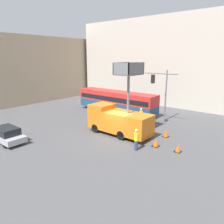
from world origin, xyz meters
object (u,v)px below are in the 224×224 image
object	(u,v)px
traffic_cone_near_truck	(178,148)
traffic_cone_mid_road	(166,134)
road_worker_directing	(141,116)
parked_car_curbside	(6,134)
city_bus	(116,100)
traffic_light_pole	(162,88)
traffic_cone_far_side	(156,143)
road_worker_near_truck	(136,139)
utility_truck	(119,119)

from	to	relation	value
traffic_cone_near_truck	traffic_cone_mid_road	distance (m)	3.61
road_worker_directing	parked_car_curbside	bearing A→B (deg)	-23.04
city_bus	traffic_light_pole	size ratio (longest dim) A/B	1.97
traffic_cone_far_side	parked_car_curbside	size ratio (longest dim) A/B	0.16
road_worker_near_truck	traffic_cone_far_side	bearing A→B (deg)	-154.32
traffic_cone_mid_road	utility_truck	bearing A→B (deg)	120.76
traffic_light_pole	traffic_cone_mid_road	distance (m)	6.09
road_worker_directing	parked_car_curbside	xyz separation A→B (m)	(-13.09, 6.67, -0.22)
road_worker_directing	traffic_cone_near_truck	world-z (taller)	road_worker_directing
utility_truck	traffic_cone_mid_road	distance (m)	4.97
road_worker_near_truck	parked_car_curbside	size ratio (longest dim) A/B	0.43
traffic_cone_far_side	utility_truck	bearing A→B (deg)	85.48
city_bus	traffic_cone_near_truck	bearing A→B (deg)	145.76
utility_truck	traffic_cone_near_truck	world-z (taller)	utility_truck
traffic_light_pole	road_worker_directing	world-z (taller)	traffic_light_pole
traffic_cone_mid_road	parked_car_curbside	size ratio (longest dim) A/B	0.16
utility_truck	traffic_cone_far_side	xyz separation A→B (m)	(-0.36, -4.50, -1.31)
traffic_cone_near_truck	utility_truck	bearing A→B (deg)	87.98
traffic_cone_mid_road	parked_car_curbside	world-z (taller)	parked_car_curbside
utility_truck	road_worker_near_truck	world-z (taller)	utility_truck
utility_truck	traffic_cone_far_side	world-z (taller)	utility_truck
traffic_cone_far_side	parked_car_curbside	bearing A→B (deg)	124.94
parked_car_curbside	utility_truck	bearing A→B (deg)	-39.72
parked_car_curbside	traffic_cone_far_side	bearing A→B (deg)	-55.06
traffic_light_pole	road_worker_near_truck	size ratio (longest dim) A/B	3.25
city_bus	parked_car_curbside	size ratio (longest dim) A/B	2.74
road_worker_directing	traffic_cone_near_truck	xyz separation A→B (m)	(-4.98, -6.79, -0.66)
traffic_light_pole	road_worker_near_truck	bearing A→B (deg)	-165.94
utility_truck	traffic_cone_near_truck	bearing A→B (deg)	-92.02
city_bus	traffic_cone_near_truck	distance (m)	14.47
city_bus	traffic_light_pole	xyz separation A→B (m)	(-0.82, -7.36, 2.50)
traffic_cone_near_truck	traffic_cone_far_side	distance (m)	2.04
utility_truck	road_worker_directing	bearing A→B (deg)	3.14
road_worker_directing	traffic_light_pole	bearing A→B (deg)	134.67
utility_truck	city_bus	bearing A→B (deg)	39.71
traffic_light_pole	parked_car_curbside	distance (m)	17.22
road_worker_directing	parked_car_curbside	size ratio (longest dim) A/B	0.42
road_worker_directing	traffic_cone_far_side	size ratio (longest dim) A/B	2.70
traffic_cone_near_truck	traffic_cone_mid_road	world-z (taller)	traffic_cone_mid_road
traffic_cone_far_side	road_worker_directing	bearing A→B (deg)	43.02
utility_truck	traffic_light_pole	bearing A→B (deg)	-13.37
road_worker_directing	traffic_cone_far_side	xyz separation A→B (m)	(-5.10, -4.76, -0.63)
traffic_cone_mid_road	traffic_cone_far_side	world-z (taller)	traffic_cone_mid_road
city_bus	traffic_cone_mid_road	world-z (taller)	city_bus
road_worker_near_truck	parked_car_curbside	bearing A→B (deg)	-8.09
road_worker_directing	traffic_cone_near_truck	distance (m)	8.45
utility_truck	road_worker_directing	distance (m)	4.80
traffic_cone_far_side	parked_car_curbside	distance (m)	13.96
parked_car_curbside	road_worker_near_truck	bearing A→B (deg)	-59.75
city_bus	traffic_light_pole	world-z (taller)	traffic_light_pole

